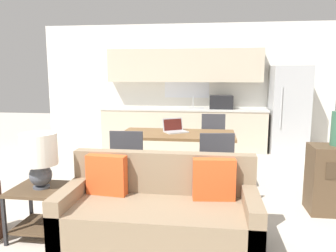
{
  "coord_description": "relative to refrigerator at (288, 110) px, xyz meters",
  "views": [
    {
      "loc": [
        0.59,
        -2.7,
        1.63
      ],
      "look_at": [
        0.04,
        1.5,
        0.95
      ],
      "focal_mm": 35.0,
      "sensor_mm": 36.0,
      "label": 1
    }
  ],
  "objects": [
    {
      "name": "dining_chair_near_left",
      "position": [
        -2.57,
        -3.09,
        -0.37
      ],
      "size": [
        0.43,
        0.43,
        0.96
      ],
      "rotation": [
        0.0,
        0.0,
        3.16
      ],
      "color": "#38383D",
      "rests_on": "ground_plane"
    },
    {
      "name": "dining_chair_far_right",
      "position": [
        -1.52,
        -1.5,
        -0.37
      ],
      "size": [
        0.44,
        0.44,
        0.96
      ],
      "rotation": [
        0.0,
        0.0,
        0.04
      ],
      "color": "#38383D",
      "rests_on": "ground_plane"
    },
    {
      "name": "laptop",
      "position": [
        -2.1,
        -2.19,
        -0.07
      ],
      "size": [
        0.41,
        0.38,
        0.2
      ],
      "rotation": [
        0.0,
        0.0,
        0.55
      ],
      "color": "#B7BABC",
      "rests_on": "dining_table"
    },
    {
      "name": "dining_chair_near_right",
      "position": [
        -1.51,
        -3.09,
        -0.37
      ],
      "size": [
        0.47,
        0.47,
        0.96
      ],
      "rotation": [
        0.0,
        0.0,
        3.27
      ],
      "color": "#38383D",
      "rests_on": "ground_plane"
    },
    {
      "name": "kitchen_counter",
      "position": [
        -2.15,
        0.1,
        -0.05
      ],
      "size": [
        3.51,
        0.65,
        2.15
      ],
      "color": "beige",
      "rests_on": "ground_plane"
    },
    {
      "name": "couch",
      "position": [
        -2.04,
        -4.02,
        -0.55
      ],
      "size": [
        1.82,
        0.8,
        0.85
      ],
      "color": "#3D2D1E",
      "rests_on": "ground_plane"
    },
    {
      "name": "table_lamp",
      "position": [
        -3.23,
        -4.0,
        -0.05
      ],
      "size": [
        0.35,
        0.35,
        0.55
      ],
      "color": "#4C515B",
      "rests_on": "side_table"
    },
    {
      "name": "dining_table",
      "position": [
        -2.05,
        -2.28,
        -0.18
      ],
      "size": [
        1.64,
        0.8,
        0.78
      ],
      "color": "brown",
      "rests_on": "ground_plane"
    },
    {
      "name": "side_table",
      "position": [
        -3.26,
        -4.01,
        -0.55
      ],
      "size": [
        0.5,
        0.5,
        0.51
      ],
      "color": "brown",
      "rests_on": "ground_plane"
    },
    {
      "name": "wall_back",
      "position": [
        -2.17,
        0.4,
        0.46
      ],
      "size": [
        6.4,
        0.07,
        2.7
      ],
      "color": "silver",
      "rests_on": "ground_plane"
    },
    {
      "name": "refrigerator",
      "position": [
        0.0,
        0.0,
        0.0
      ],
      "size": [
        0.73,
        0.73,
        1.78
      ],
      "color": "#B7BABC",
      "rests_on": "ground_plane"
    }
  ]
}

